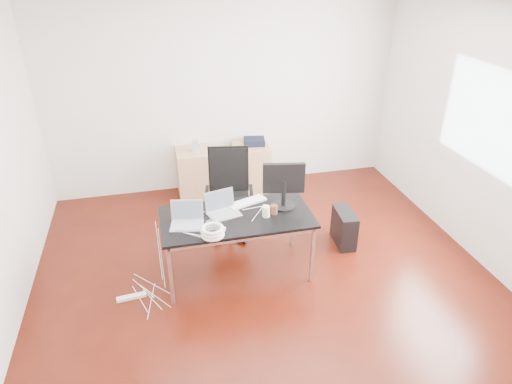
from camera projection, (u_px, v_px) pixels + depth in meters
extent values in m
plane|color=#370D06|center=(268.00, 284.00, 4.98)|extent=(5.00, 5.00, 0.00)
plane|color=silver|center=(272.00, 10.00, 3.65)|extent=(5.00, 5.00, 0.00)
plane|color=silver|center=(224.00, 95.00, 6.46)|extent=(5.00, 0.00, 5.00)
plane|color=silver|center=(405.00, 384.00, 2.17)|extent=(5.00, 0.00, 5.00)
plane|color=silver|center=(497.00, 144.00, 4.83)|extent=(0.00, 5.00, 5.00)
plane|color=white|center=(488.00, 120.00, 4.90)|extent=(0.00, 1.50, 1.50)
cube|color=black|center=(236.00, 217.00, 4.83)|extent=(1.60, 0.80, 0.03)
cube|color=silver|center=(171.00, 275.00, 4.55)|extent=(0.04, 0.04, 0.70)
cube|color=silver|center=(166.00, 237.00, 5.15)|extent=(0.04, 0.04, 0.70)
cube|color=silver|center=(312.00, 254.00, 4.86)|extent=(0.04, 0.04, 0.70)
cube|color=silver|center=(293.00, 221.00, 5.46)|extent=(0.04, 0.04, 0.70)
cylinder|color=black|center=(230.00, 218.00, 5.73)|extent=(0.06, 0.06, 0.47)
cube|color=black|center=(229.00, 200.00, 5.60)|extent=(0.55, 0.54, 0.06)
cube|color=black|center=(229.00, 170.00, 5.65)|extent=(0.47, 0.18, 0.55)
cube|color=#AD7B56|center=(195.00, 173.00, 6.62)|extent=(0.50, 0.50, 0.70)
cube|color=#AD7B56|center=(251.00, 167.00, 6.79)|extent=(0.50, 0.50, 0.70)
cube|color=black|center=(344.00, 227.00, 5.57)|extent=(0.24, 0.47, 0.44)
cylinder|color=black|center=(225.00, 182.00, 6.82)|extent=(0.29, 0.29, 0.28)
cube|color=white|center=(131.00, 297.00, 4.76)|extent=(0.30, 0.09, 0.04)
cube|color=silver|center=(187.00, 226.00, 4.64)|extent=(0.37, 0.29, 0.01)
cube|color=silver|center=(187.00, 210.00, 4.69)|extent=(0.33, 0.11, 0.22)
cube|color=#475166|center=(187.00, 211.00, 4.68)|extent=(0.29, 0.09, 0.18)
cube|color=silver|center=(224.00, 215.00, 4.83)|extent=(0.38, 0.30, 0.01)
cube|color=silver|center=(220.00, 200.00, 4.87)|extent=(0.33, 0.12, 0.22)
cube|color=#475166|center=(220.00, 201.00, 4.86)|extent=(0.29, 0.11, 0.18)
cylinder|color=black|center=(283.00, 206.00, 5.00)|extent=(0.26, 0.26, 0.02)
cylinder|color=black|center=(284.00, 193.00, 4.93)|extent=(0.05, 0.05, 0.30)
cube|color=black|center=(284.00, 178.00, 4.86)|extent=(0.45, 0.14, 0.34)
cube|color=#475166|center=(283.00, 177.00, 4.88)|extent=(0.39, 0.08, 0.29)
cube|color=white|center=(247.00, 202.00, 5.07)|extent=(0.46, 0.28, 0.02)
cylinder|color=white|center=(266.00, 211.00, 4.79)|extent=(0.09, 0.09, 0.12)
cylinder|color=brown|center=(274.00, 209.00, 4.85)|extent=(0.10, 0.10, 0.10)
torus|color=white|center=(213.00, 235.00, 4.48)|extent=(0.24, 0.24, 0.04)
torus|color=white|center=(213.00, 231.00, 4.47)|extent=(0.23, 0.23, 0.04)
torus|color=white|center=(212.00, 228.00, 4.45)|extent=(0.22, 0.22, 0.04)
cube|color=white|center=(222.00, 230.00, 4.57)|extent=(0.09, 0.09, 0.03)
cube|color=#9E9E9E|center=(195.00, 146.00, 6.37)|extent=(0.10, 0.09, 0.18)
cube|color=black|center=(254.00, 141.00, 6.64)|extent=(0.33, 0.28, 0.09)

